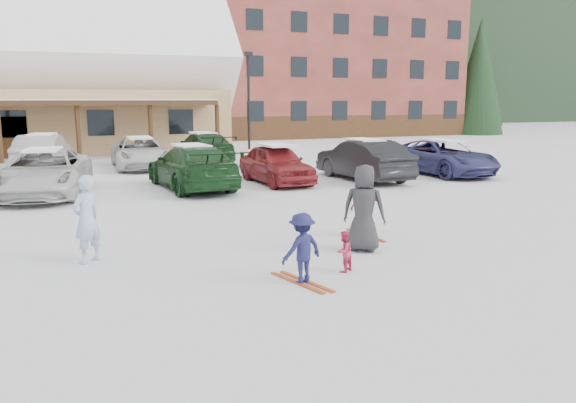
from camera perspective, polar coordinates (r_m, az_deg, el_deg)
name	(u,v)px	position (r m, az deg, el deg)	size (l,w,h in m)	color
ground	(292,262)	(10.82, 0.38, -6.21)	(160.00, 160.00, 0.00)	silver
alpine_hotel	(288,35)	(51.26, 0.03, 16.57)	(31.48, 14.01, 21.48)	maroon
lamp_post	(249,95)	(35.21, -4.03, 10.78)	(0.50, 0.25, 5.92)	black
conifer_1	(479,63)	(53.71, 18.81, 13.21)	(4.84, 4.84, 11.22)	black
conifer_3	(183,77)	(54.59, -10.62, 12.32)	(3.96, 3.96, 9.18)	black
conifer_4	(426,68)	(67.34, 13.81, 13.01)	(5.06, 5.06, 11.73)	black
adult_skier	(87,219)	(11.30, -19.79, -1.69)	(0.62, 0.41, 1.69)	#97B2D5
toddler_red	(344,251)	(10.21, 5.69, -5.07)	(0.37, 0.29, 0.76)	#BD2D52
child_navy	(302,248)	(9.49, 1.42, -4.77)	(0.79, 0.45, 1.22)	#171843
skis_child_navy	(302,282)	(9.66, 1.40, -8.18)	(0.20, 1.40, 0.03)	#A53F17
child_magenta	(366,207)	(12.85, 7.93, -0.60)	(0.78, 0.32, 1.33)	#A6316E
skis_child_magenta	(365,235)	(12.99, 7.86, -3.42)	(0.20, 1.40, 0.03)	#A53F17
bystander_dark	(364,208)	(11.53, 7.72, -0.67)	(0.88, 0.57, 1.79)	#2A2A2C
parked_car_2	(44,173)	(19.72, -23.51, 2.71)	(2.50, 5.43, 1.51)	silver
parked_car_3	(192,167)	(19.82, -9.73, 3.47)	(2.13, 5.23, 1.52)	#153919
parked_car_4	(276,164)	(20.89, -1.22, 3.84)	(1.69, 4.20, 1.43)	maroon
parked_car_5	(363,160)	(21.88, 7.66, 4.21)	(1.65, 4.73, 1.56)	black
parked_car_6	(442,157)	(24.20, 15.41, 4.35)	(2.35, 5.10, 1.42)	navy
parked_car_9	(43,152)	(27.06, -23.63, 4.62)	(1.66, 4.77, 1.57)	#9B9A9F
parked_car_10	(140,153)	(26.29, -14.79, 4.80)	(2.31, 5.01, 1.39)	silver
parked_car_11	(203,148)	(28.09, -8.59, 5.43)	(2.04, 5.03, 1.46)	#163618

